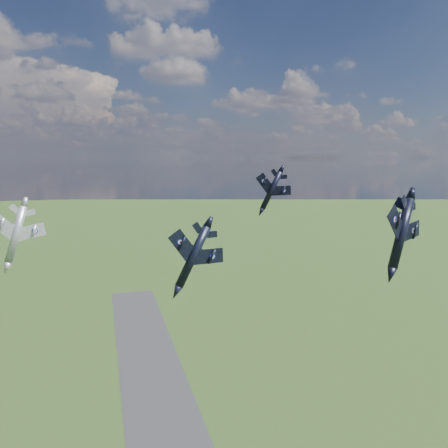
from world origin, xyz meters
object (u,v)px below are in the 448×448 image
object	(u,v)px
jet_lead_navy	(193,256)
jet_left_silver	(16,234)
jet_right_navy	(401,233)
jet_high_navy	(271,190)

from	to	relation	value
jet_lead_navy	jet_left_silver	xyz separation A→B (m)	(-25.48, 14.94, 1.89)
jet_right_navy	jet_left_silver	size ratio (longest dim) A/B	1.18
jet_left_silver	jet_high_navy	bearing A→B (deg)	4.99
jet_right_navy	jet_left_silver	bearing A→B (deg)	137.28
jet_right_navy	jet_high_navy	xyz separation A→B (m)	(-6.52, 36.13, 4.08)
jet_lead_navy	jet_high_navy	xyz separation A→B (m)	(24.58, 31.63, 6.69)
jet_lead_navy	jet_left_silver	size ratio (longest dim) A/B	1.02
jet_right_navy	jet_left_silver	distance (m)	59.82
jet_right_navy	jet_high_navy	bearing A→B (deg)	76.46
jet_lead_navy	jet_right_navy	size ratio (longest dim) A/B	0.86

